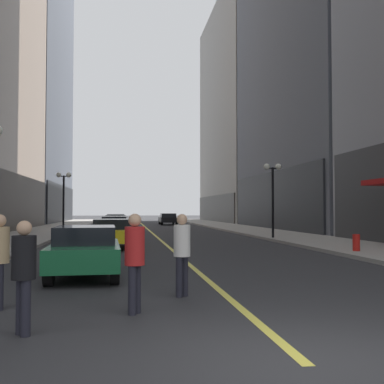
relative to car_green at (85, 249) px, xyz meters
name	(u,v)px	position (x,y,z in m)	size (l,w,h in m)	color
ground_plane	(149,230)	(3.09, 27.38, -0.72)	(200.00, 200.00, 0.00)	#2D2D30
sidewalk_left	(49,230)	(-5.16, 27.38, -0.64)	(4.50, 78.00, 0.15)	#9E9991
sidewalk_right	(244,229)	(11.34, 27.38, -0.64)	(4.50, 78.00, 0.15)	#9E9991
lane_centre_stripe	(149,230)	(3.09, 27.38, -0.71)	(0.16, 70.00, 0.01)	#E5D64C
building_right_far	(260,115)	(20.17, 52.38, 14.71)	(13.36, 26.00, 30.96)	#A8A399
car_green	(85,249)	(0.00, 0.00, 0.00)	(1.88, 4.14, 1.32)	#196038
car_yellow	(113,232)	(0.51, 9.32, 0.00)	(1.99, 4.12, 1.32)	yellow
car_grey	(115,226)	(0.41, 18.22, 0.00)	(1.91, 4.73, 1.32)	slate
car_navy	(116,223)	(0.34, 24.85, 0.00)	(1.83, 4.69, 1.32)	#141E4C
car_white	(116,221)	(0.18, 32.70, 0.00)	(1.89, 4.50, 1.32)	silver
car_black	(168,219)	(5.95, 41.40, 0.00)	(1.90, 4.60, 1.32)	black
pedestrian_in_black_coat	(24,269)	(-0.38, -5.80, 0.22)	(0.47, 0.47, 1.61)	black
pedestrian_in_red_jacket	(135,255)	(1.20, -4.66, 0.27)	(0.46, 0.46, 1.70)	black
pedestrian_in_white_shirt	(182,248)	(2.18, -3.20, 0.26)	(0.48, 0.48, 1.67)	black
street_lamp_left_far	(64,189)	(-3.31, 21.89, 2.54)	(1.06, 0.36, 4.43)	black
street_lamp_right_mid	(273,184)	(9.49, 13.47, 2.54)	(1.06, 0.36, 4.43)	black
fire_hydrant_right	(356,244)	(9.99, 4.59, -0.32)	(0.28, 0.28, 0.80)	red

